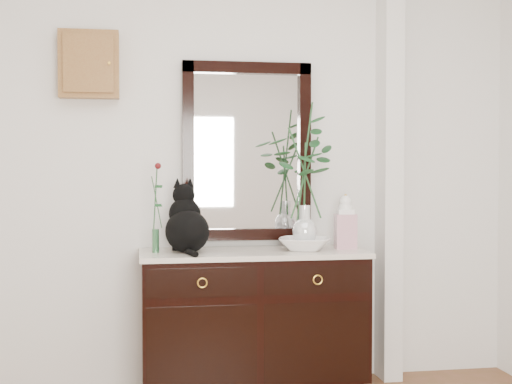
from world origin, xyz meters
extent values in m
cube|color=silver|center=(0.00, 1.98, 1.35)|extent=(3.60, 0.04, 2.70)
cube|color=silver|center=(1.00, 1.90, 1.35)|extent=(0.12, 0.20, 2.70)
cube|color=black|center=(0.10, 1.73, 0.46)|extent=(1.30, 0.50, 0.82)
cube|color=silver|center=(0.10, 1.73, 0.83)|extent=(1.33, 0.52, 0.03)
cube|color=black|center=(0.10, 1.97, 1.44)|extent=(0.80, 0.06, 1.10)
cube|color=white|center=(0.10, 1.98, 1.44)|extent=(0.66, 0.01, 0.96)
cube|color=brown|center=(-0.85, 1.94, 1.95)|extent=(0.35, 0.10, 0.40)
imported|color=white|center=(0.40, 1.70, 0.89)|extent=(0.39, 0.39, 0.07)
camera|label=1|loc=(-0.58, -2.40, 1.34)|focal=50.00mm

